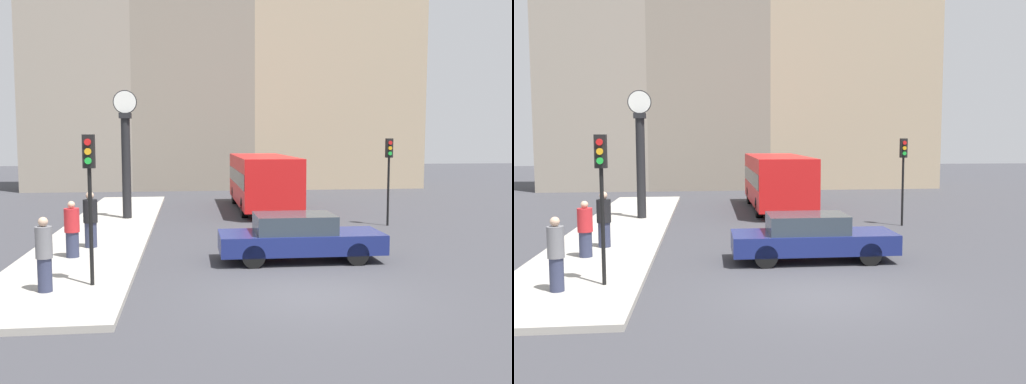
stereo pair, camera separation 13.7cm
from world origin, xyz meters
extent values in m
plane|color=#38383D|center=(0.00, 0.00, 0.00)|extent=(120.00, 120.00, 0.00)
cube|color=#A39E93|center=(-5.76, 9.23, 0.07)|extent=(3.37, 22.46, 0.14)
cube|color=gray|center=(-9.84, 27.64, 7.03)|extent=(7.11, 5.00, 14.07)
cube|color=gray|center=(-2.30, 27.64, 7.65)|extent=(7.96, 5.00, 15.30)
cube|color=tan|center=(7.54, 27.64, 7.38)|extent=(11.71, 5.00, 14.75)
cube|color=navy|center=(0.48, 3.57, 0.55)|extent=(4.67, 1.77, 0.56)
cube|color=#2D3842|center=(0.29, 3.57, 1.09)|extent=(2.24, 1.59, 0.53)
cylinder|color=black|center=(1.93, 4.34, 0.32)|extent=(0.63, 0.22, 0.63)
cylinder|color=black|center=(1.93, 2.79, 0.32)|extent=(0.63, 0.22, 0.63)
cylinder|color=black|center=(-0.97, 4.34, 0.32)|extent=(0.63, 0.22, 0.63)
cylinder|color=black|center=(-0.97, 2.79, 0.32)|extent=(0.63, 0.22, 0.63)
cube|color=red|center=(0.88, 15.09, 1.49)|extent=(2.58, 8.42, 2.27)
cube|color=#1E232D|center=(0.88, 15.09, 1.63)|extent=(2.60, 8.25, 0.68)
cylinder|color=black|center=(2.03, 17.70, 0.45)|extent=(0.28, 0.90, 0.90)
cylinder|color=black|center=(-0.27, 17.70, 0.45)|extent=(0.28, 0.90, 0.90)
cylinder|color=black|center=(2.03, 12.48, 0.45)|extent=(0.28, 0.90, 0.90)
cylinder|color=black|center=(-0.27, 12.48, 0.45)|extent=(0.28, 0.90, 0.90)
cylinder|color=black|center=(-4.92, 0.92, 1.49)|extent=(0.09, 0.09, 2.70)
cube|color=black|center=(-4.92, 0.92, 3.22)|extent=(0.26, 0.20, 0.76)
cylinder|color=red|center=(-4.92, 0.80, 3.43)|extent=(0.15, 0.04, 0.15)
cylinder|color=orange|center=(-4.92, 0.80, 3.22)|extent=(0.15, 0.04, 0.15)
cylinder|color=green|center=(-4.92, 0.80, 3.01)|extent=(0.15, 0.04, 0.15)
cylinder|color=black|center=(5.23, 9.56, 1.36)|extent=(0.09, 0.09, 2.73)
cube|color=black|center=(5.23, 9.56, 3.11)|extent=(0.26, 0.20, 0.76)
cylinder|color=red|center=(5.23, 9.44, 3.31)|extent=(0.15, 0.04, 0.15)
cylinder|color=orange|center=(5.23, 9.44, 3.11)|extent=(0.15, 0.04, 0.15)
cylinder|color=green|center=(5.23, 9.44, 2.90)|extent=(0.15, 0.04, 0.15)
cylinder|color=black|center=(-5.27, 11.92, 2.23)|extent=(0.37, 0.37, 4.16)
cube|color=black|center=(-5.27, 11.92, 4.42)|extent=(0.48, 0.48, 0.22)
cylinder|color=black|center=(-5.27, 11.92, 4.98)|extent=(0.98, 0.04, 0.98)
cylinder|color=white|center=(-5.27, 11.92, 4.98)|extent=(0.90, 0.06, 0.90)
cylinder|color=#2D334C|center=(-5.98, 4.11, 0.51)|extent=(0.36, 0.36, 0.72)
cylinder|color=red|center=(-5.98, 4.11, 1.20)|extent=(0.42, 0.42, 0.67)
sphere|color=tan|center=(-5.98, 4.11, 1.64)|extent=(0.21, 0.21, 0.21)
cylinder|color=#2D334C|center=(-5.71, 5.56, 0.53)|extent=(0.37, 0.37, 0.77)
cylinder|color=black|center=(-5.71, 5.56, 1.27)|extent=(0.43, 0.43, 0.72)
sphere|color=tan|center=(-5.71, 5.56, 1.75)|extent=(0.25, 0.25, 0.25)
cylinder|color=#2D334C|center=(-5.86, 0.45, 0.52)|extent=(0.31, 0.31, 0.75)
cylinder|color=slate|center=(-5.86, 0.45, 1.25)|extent=(0.36, 0.36, 0.70)
sphere|color=tan|center=(-5.86, 0.45, 1.70)|extent=(0.21, 0.21, 0.21)
camera|label=1|loc=(-2.69, -12.30, 3.55)|focal=40.00mm
camera|label=2|loc=(-2.55, -12.32, 3.55)|focal=40.00mm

